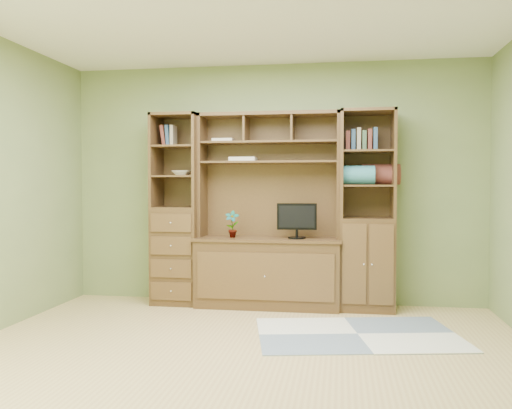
% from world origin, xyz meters
% --- Properties ---
extents(room, '(4.60, 4.10, 2.64)m').
position_xyz_m(room, '(0.00, 0.00, 1.30)').
color(room, tan).
rests_on(room, ground).
extents(center_hutch, '(1.54, 0.53, 2.05)m').
position_xyz_m(center_hutch, '(-0.03, 1.73, 1.02)').
color(center_hutch, '#462F18').
rests_on(center_hutch, ground).
extents(left_tower, '(0.50, 0.45, 2.05)m').
position_xyz_m(left_tower, '(-1.03, 1.77, 1.02)').
color(left_tower, '#462F18').
rests_on(left_tower, ground).
extents(right_tower, '(0.55, 0.45, 2.05)m').
position_xyz_m(right_tower, '(1.00, 1.77, 1.02)').
color(right_tower, '#462F18').
rests_on(right_tower, ground).
extents(rug, '(1.88, 1.43, 0.01)m').
position_xyz_m(rug, '(0.87, 0.78, 0.01)').
color(rug, '#A9AEAE').
rests_on(rug, ground).
extents(monitor, '(0.42, 0.20, 0.50)m').
position_xyz_m(monitor, '(0.28, 1.70, 0.98)').
color(monitor, black).
rests_on(monitor, center_hutch).
extents(orchid, '(0.15, 0.10, 0.29)m').
position_xyz_m(orchid, '(-0.41, 1.70, 0.87)').
color(orchid, '#A45A37').
rests_on(orchid, center_hutch).
extents(magazines, '(0.28, 0.20, 0.04)m').
position_xyz_m(magazines, '(-0.31, 1.82, 1.56)').
color(magazines, beige).
rests_on(magazines, center_hutch).
extents(bowl, '(0.21, 0.21, 0.05)m').
position_xyz_m(bowl, '(-0.98, 1.77, 1.42)').
color(bowl, white).
rests_on(bowl, left_tower).
extents(blanket_teal, '(0.33, 0.19, 0.19)m').
position_xyz_m(blanket_teal, '(0.90, 1.73, 1.39)').
color(blanket_teal, '#2F727C').
rests_on(blanket_teal, right_tower).
extents(blanket_red, '(0.38, 0.21, 0.21)m').
position_xyz_m(blanket_red, '(1.14, 1.85, 1.40)').
color(blanket_red, brown).
rests_on(blanket_red, right_tower).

